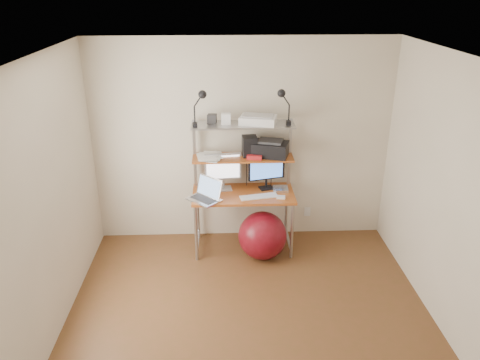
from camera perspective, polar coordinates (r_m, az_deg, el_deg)
The scene contains 20 objects.
room at distance 4.02m, azimuth 1.43°, elevation -3.58°, with size 3.60×3.60×3.60m.
computer_desk at distance 5.50m, azimuth 0.38°, elevation 0.71°, with size 1.20×0.60×1.57m.
wall_outlet at distance 6.13m, azimuth 8.21°, elevation -3.84°, with size 0.08×0.01×0.12m, color silver.
monitor_silver at distance 5.55m, azimuth -2.07°, elevation 1.38°, with size 0.44×0.18×0.48m.
monitor_black at distance 5.59m, azimuth 3.25°, elevation 1.16°, with size 0.45×0.17×0.46m.
laptop at distance 5.38m, azimuth -4.11°, elevation -1.80°, with size 0.46×0.46×0.32m.
keyboard at distance 5.43m, azimuth 2.31°, elevation -2.03°, with size 0.44×0.13×0.01m, color silver.
mouse at distance 5.42m, azimuth 5.00°, elevation -2.10°, with size 0.10×0.06×0.03m, color silver.
mac_mini at distance 5.62m, azimuth 4.94°, elevation -1.10°, with size 0.18×0.18×0.03m, color silver.
phone at distance 5.42m, azimuth 0.95°, elevation -2.12°, with size 0.06×0.12×0.01m, color black.
printer at distance 5.51m, azimuth 3.72°, elevation 3.86°, with size 0.47×0.39×0.20m.
nas_cube at distance 5.48m, azimuth 1.17°, elevation 4.15°, with size 0.16×0.16×0.24m, color black.
red_box at distance 5.43m, azimuth 1.78°, elevation 2.88°, with size 0.17×0.12×0.05m, color #B01C20.
scanner at distance 5.35m, azimuth 2.21°, elevation 7.36°, with size 0.45×0.35×0.11m.
box_white at distance 5.35m, azimuth -1.72°, elevation 7.48°, with size 0.11×0.09×0.12m, color silver.
box_grey at distance 5.40m, azimuth -3.43°, elevation 7.47°, with size 0.10×0.10×0.10m, color #302F32.
clip_lamp_left at distance 5.18m, azimuth -4.80°, elevation 9.63°, with size 0.17×0.09×0.42m.
clip_lamp_right at distance 5.25m, azimuth 5.26°, elevation 9.79°, with size 0.16×0.09×0.41m.
exercise_ball at distance 5.56m, azimuth 2.76°, elevation -6.78°, with size 0.57×0.57×0.57m, color maroon.
paper_stack at distance 5.48m, azimuth -3.67°, elevation 2.90°, with size 0.34×0.41×0.03m.
Camera 1 is at (-0.25, -3.58, 3.05)m, focal length 35.00 mm.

